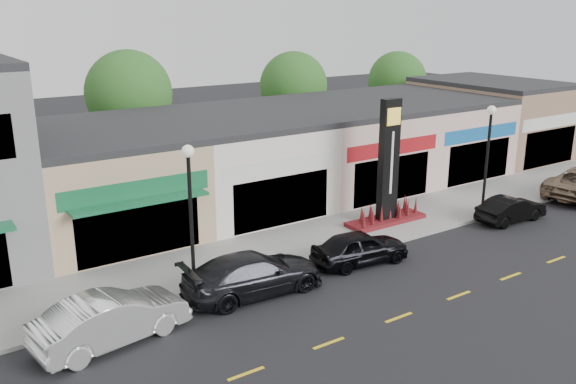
# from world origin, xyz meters

# --- Properties ---
(ground) EXTENTS (120.00, 120.00, 0.00)m
(ground) POSITION_xyz_m (0.00, 0.00, 0.00)
(ground) COLOR black
(ground) RESTS_ON ground
(sidewalk) EXTENTS (52.00, 4.30, 0.15)m
(sidewalk) POSITION_xyz_m (0.00, 4.35, 0.07)
(sidewalk) COLOR gray
(sidewalk) RESTS_ON ground
(curb) EXTENTS (52.00, 0.20, 0.15)m
(curb) POSITION_xyz_m (0.00, 2.10, 0.07)
(curb) COLOR gray
(curb) RESTS_ON ground
(shop_beige) EXTENTS (7.00, 10.85, 4.80)m
(shop_beige) POSITION_xyz_m (-8.50, 11.46, 2.40)
(shop_beige) COLOR tan
(shop_beige) RESTS_ON ground
(shop_cream) EXTENTS (7.00, 10.01, 4.80)m
(shop_cream) POSITION_xyz_m (-1.50, 11.47, 2.40)
(shop_cream) COLOR silver
(shop_cream) RESTS_ON ground
(shop_pink_w) EXTENTS (7.00, 10.01, 4.80)m
(shop_pink_w) POSITION_xyz_m (5.50, 11.47, 2.40)
(shop_pink_w) COLOR beige
(shop_pink_w) RESTS_ON ground
(shop_pink_e) EXTENTS (7.00, 10.01, 4.80)m
(shop_pink_e) POSITION_xyz_m (12.50, 11.47, 2.40)
(shop_pink_e) COLOR beige
(shop_pink_e) RESTS_ON ground
(shop_tan) EXTENTS (7.00, 10.01, 5.30)m
(shop_tan) POSITION_xyz_m (19.50, 11.48, 2.65)
(shop_tan) COLOR #997259
(shop_tan) RESTS_ON ground
(tree_rear_west) EXTENTS (5.20, 5.20, 7.83)m
(tree_rear_west) POSITION_xyz_m (-4.00, 19.50, 5.22)
(tree_rear_west) COLOR #382619
(tree_rear_west) RESTS_ON ground
(tree_rear_mid) EXTENTS (4.80, 4.80, 7.29)m
(tree_rear_mid) POSITION_xyz_m (8.00, 19.50, 4.88)
(tree_rear_mid) COLOR #382619
(tree_rear_mid) RESTS_ON ground
(tree_rear_east) EXTENTS (4.60, 4.60, 6.94)m
(tree_rear_east) POSITION_xyz_m (18.00, 19.50, 4.63)
(tree_rear_east) COLOR #382619
(tree_rear_east) RESTS_ON ground
(lamp_west_near) EXTENTS (0.44, 0.44, 5.47)m
(lamp_west_near) POSITION_xyz_m (-8.00, 2.50, 3.48)
(lamp_west_near) COLOR black
(lamp_west_near) RESTS_ON sidewalk
(lamp_east_near) EXTENTS (0.44, 0.44, 5.47)m
(lamp_east_near) POSITION_xyz_m (8.00, 2.50, 3.48)
(lamp_east_near) COLOR black
(lamp_east_near) RESTS_ON sidewalk
(pylon_sign) EXTENTS (4.20, 1.30, 6.00)m
(pylon_sign) POSITION_xyz_m (3.00, 4.20, 2.27)
(pylon_sign) COLOR #54140E
(pylon_sign) RESTS_ON sidewalk
(car_white_van) EXTENTS (2.48, 5.11, 1.61)m
(car_white_van) POSITION_xyz_m (-11.59, 0.87, 0.81)
(car_white_van) COLOR white
(car_white_van) RESTS_ON ground
(car_dark_sedan) EXTENTS (2.40, 5.45, 1.56)m
(car_dark_sedan) POSITION_xyz_m (-6.16, 1.35, 0.78)
(car_dark_sedan) COLOR black
(car_dark_sedan) RESTS_ON ground
(car_black_sedan) EXTENTS (2.11, 4.30, 1.41)m
(car_black_sedan) POSITION_xyz_m (-1.11, 1.30, 0.70)
(car_black_sedan) COLOR black
(car_black_sedan) RESTS_ON ground
(car_black_conv) EXTENTS (1.46, 3.88, 1.26)m
(car_black_conv) POSITION_xyz_m (8.48, 1.16, 0.63)
(car_black_conv) COLOR black
(car_black_conv) RESTS_ON ground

